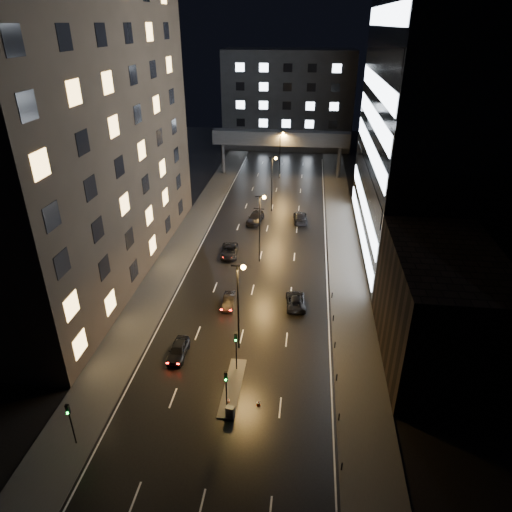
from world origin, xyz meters
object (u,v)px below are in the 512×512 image
object	(u,v)px
car_toward_a	(296,301)
car_away_a	(178,350)
utility_cabinet	(230,412)
car_away_d	(255,218)
car_toward_b	(300,217)
car_away_c	(229,251)
car_away_b	(229,301)

from	to	relation	value
car_toward_a	car_away_a	bearing A→B (deg)	37.70
utility_cabinet	car_away_a	bearing A→B (deg)	143.50
car_away_a	car_toward_a	world-z (taller)	car_away_a
car_away_d	car_toward_b	size ratio (longest dim) A/B	0.98
car_away_c	car_toward_a	bearing A→B (deg)	-55.04
car_toward_a	car_toward_b	bearing A→B (deg)	-94.68
car_toward_b	car_away_d	bearing A→B (deg)	3.88
car_away_b	car_toward_b	size ratio (longest dim) A/B	0.70
car_away_b	car_toward_b	distance (m)	28.61
car_away_d	car_toward_a	distance (m)	26.73
car_away_a	car_away_d	distance (m)	36.66
car_toward_a	utility_cabinet	bearing A→B (deg)	69.73
utility_cabinet	car_away_d	bearing A→B (deg)	105.98
car_away_a	car_toward_b	size ratio (longest dim) A/B	0.77
car_away_a	car_away_c	xyz separation A→B (m)	(1.40, 23.36, -0.02)
car_away_a	utility_cabinet	world-z (taller)	car_away_a
car_toward_b	utility_cabinet	distance (m)	45.45
car_away_b	car_away_c	xyz separation A→B (m)	(-2.22, 13.35, 0.07)
car_away_c	utility_cabinet	distance (m)	31.50
car_away_c	car_toward_a	world-z (taller)	car_away_c
car_away_d	utility_cabinet	world-z (taller)	car_away_d
car_away_c	car_away_b	bearing A→B (deg)	-85.51
car_away_b	utility_cabinet	distance (m)	17.97
car_away_d	utility_cabinet	xyz separation A→B (m)	(3.03, -44.15, -0.10)
car_toward_a	car_away_d	bearing A→B (deg)	-77.80
car_away_a	car_away_d	size ratio (longest dim) A/B	0.79
car_away_c	utility_cabinet	xyz separation A→B (m)	(5.38, -31.04, -0.02)
car_away_d	car_away_a	bearing A→B (deg)	-88.19
car_away_a	car_away_b	xyz separation A→B (m)	(3.62, 10.02, -0.09)
car_toward_b	car_away_a	bearing A→B (deg)	69.10
car_away_b	car_toward_b	bearing A→B (deg)	70.35
car_away_a	car_toward_a	distance (m)	16.09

